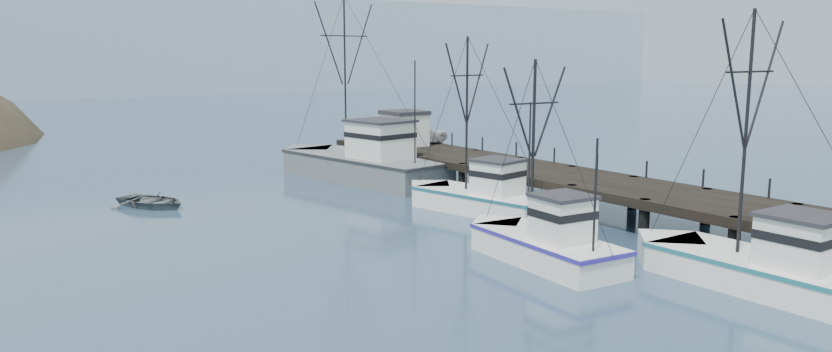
{
  "coord_description": "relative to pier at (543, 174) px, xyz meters",
  "views": [
    {
      "loc": [
        -18.93,
        -17.78,
        9.25
      ],
      "look_at": [
        4.18,
        15.98,
        2.5
      ],
      "focal_mm": 32.0,
      "sensor_mm": 36.0,
      "label": 1
    }
  ],
  "objects": [
    {
      "name": "trawler_far",
      "position": [
        -5.56,
        -0.32,
        -0.87
      ],
      "size": [
        4.99,
        10.29,
        10.61
      ],
      "color": "white",
      "rests_on": "ground"
    },
    {
      "name": "pier",
      "position": [
        0.0,
        0.0,
        0.0
      ],
      "size": [
        6.0,
        44.0,
        2.0
      ],
      "color": "black",
      "rests_on": "ground"
    },
    {
      "name": "work_vessel",
      "position": [
        -5.54,
        13.6,
        -0.46
      ],
      "size": [
        7.25,
        16.82,
        13.83
      ],
      "color": "slate",
      "rests_on": "ground"
    },
    {
      "name": "ground",
      "position": [
        -14.0,
        -16.0,
        -1.69
      ],
      "size": [
        400.0,
        400.0,
        0.0
      ],
      "primitive_type": "plane",
      "color": "navy",
      "rests_on": "ground"
    },
    {
      "name": "trawler_mid",
      "position": [
        -10.0,
        -10.34,
        -0.87
      ],
      "size": [
        3.66,
        9.19,
        9.38
      ],
      "color": "white",
      "rests_on": "ground"
    },
    {
      "name": "pier_shed",
      "position": [
        -0.37,
        15.41,
        1.73
      ],
      "size": [
        3.0,
        3.2,
        2.8
      ],
      "color": "silver",
      "rests_on": "pier"
    },
    {
      "name": "motorboat",
      "position": [
        -21.16,
        12.08,
        -1.69
      ],
      "size": [
        5.39,
        6.01,
        1.03
      ],
      "primitive_type": "imported",
      "rotation": [
        0.0,
        0.0,
        0.47
      ],
      "color": "#52585B",
      "rests_on": "ground"
    },
    {
      "name": "pickup_truck",
      "position": [
        1.12,
        15.77,
        1.1
      ],
      "size": [
        6.05,
        3.5,
        1.59
      ],
      "primitive_type": "imported",
      "rotation": [
        0.0,
        0.0,
        1.73
      ],
      "color": "silver",
      "rests_on": "pier"
    },
    {
      "name": "distant_ridge",
      "position": [
        -4.0,
        154.0,
        -1.69
      ],
      "size": [
        360.0,
        40.0,
        26.0
      ],
      "primitive_type": "cube",
      "color": "#9EB2C6",
      "rests_on": "ground"
    },
    {
      "name": "trawler_near",
      "position": [
        -5.47,
        -18.0,
        -0.87
      ],
      "size": [
        3.73,
        11.14,
        11.35
      ],
      "color": "white",
      "rests_on": "ground"
    }
  ]
}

